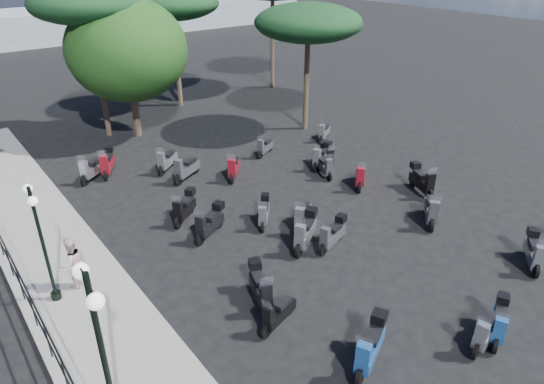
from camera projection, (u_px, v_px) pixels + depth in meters
ground at (284, 244)px, 16.62m from camera, size 120.00×120.00×0.00m
sidewalk at (63, 269)px, 15.19m from camera, size 3.00×30.00×0.15m
railing at (13, 266)px, 13.97m from camera, size 0.04×26.04×1.10m
lamp_post_0 at (103, 354)px, 8.78m from camera, size 0.37×1.25×4.24m
lamp_post_1 at (41, 238)px, 12.91m from camera, size 0.32×1.05×3.57m
pedestrian_far at (72, 263)px, 13.99m from camera, size 0.89×0.75×1.62m
scooter_1 at (370, 347)px, 11.63m from camera, size 1.71×1.02×1.47m
scooter_2 at (261, 288)px, 13.67m from camera, size 0.87×1.67×1.39m
scooter_3 at (185, 208)px, 17.82m from camera, size 1.42×1.17×1.34m
scooter_4 at (210, 223)px, 16.83m from camera, size 1.58×0.98×1.37m
scooter_5 at (92, 170)px, 20.86m from camera, size 1.48×1.15×1.40m
scooter_6 at (278, 314)px, 12.87m from camera, size 1.49×0.67×1.22m
scooter_7 at (302, 217)px, 17.30m from camera, size 1.44×1.17×1.39m
scooter_8 at (264, 213)px, 17.59m from camera, size 1.14×1.25×1.23m
scooter_9 at (186, 169)px, 20.87m from camera, size 1.66×1.00×1.44m
scooter_10 at (108, 163)px, 21.35m from camera, size 1.09×1.59×1.42m
scooter_11 at (499, 322)px, 12.50m from camera, size 1.47×0.90×1.27m
scooter_12 at (485, 331)px, 12.24m from camera, size 1.63×0.65×1.31m
scooter_13 at (332, 235)px, 16.23m from camera, size 1.57×0.73×1.28m
scooter_14 at (305, 232)px, 16.24m from camera, size 1.65×1.15×1.47m
scooter_15 at (234, 168)px, 21.04m from camera, size 1.25×1.34×1.38m
scooter_16 at (167, 161)px, 21.72m from camera, size 1.40×1.13×1.35m
scooter_18 at (325, 167)px, 21.23m from camera, size 0.74×1.51×1.25m
scooter_19 at (327, 156)px, 22.27m from camera, size 0.80×1.43×1.21m
scooter_20 at (265, 147)px, 23.32m from camera, size 1.37×0.81×1.18m
scooter_21 at (534, 252)px, 15.28m from camera, size 1.43×1.16×1.34m
scooter_22 at (431, 211)px, 17.63m from camera, size 1.47×1.29×1.47m
scooter_23 at (422, 181)px, 19.74m from camera, size 0.97×1.70×1.45m
scooter_24 at (360, 176)px, 20.28m from camera, size 1.34×1.25×1.37m
scooter_25 at (322, 157)px, 22.05m from camera, size 1.61×0.88×1.36m
scooter_26 at (324, 132)px, 25.13m from camera, size 1.35×0.91×1.21m
broadleaf_tree at (127, 50)px, 23.84m from camera, size 5.94×5.94×7.00m
pine_0 at (172, 3)px, 27.93m from camera, size 5.45×5.45×7.02m
pine_2 at (88, 4)px, 22.95m from camera, size 5.54×5.54×7.58m
pine_3 at (308, 23)px, 24.30m from camera, size 5.50×5.50×6.57m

